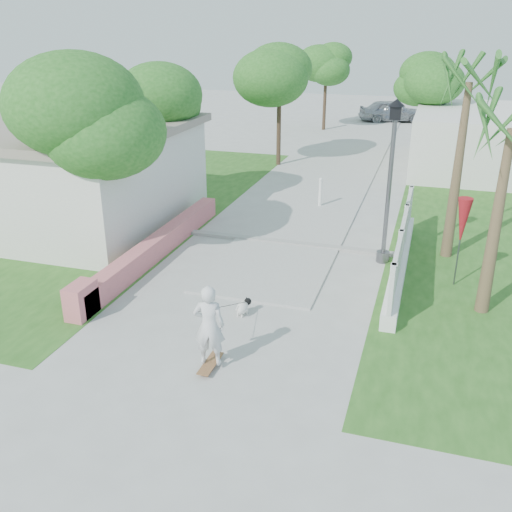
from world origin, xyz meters
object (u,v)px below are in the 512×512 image
at_px(street_lamp, 390,177).
at_px(parked_car, 391,111).
at_px(skateboarder, 216,316).
at_px(bollard, 320,191).
at_px(patio_umbrella, 463,222).
at_px(dog, 243,307).

distance_m(street_lamp, parked_car, 24.95).
bearing_deg(parked_car, street_lamp, 164.68).
xyz_separation_m(skateboarder, parked_car, (0.76, 30.64, -0.11)).
height_order(bollard, skateboarder, skateboarder).
distance_m(patio_umbrella, dog, 5.78).
xyz_separation_m(bollard, parked_car, (0.74, 20.31, 0.14)).
relative_size(bollard, dog, 2.03).
distance_m(patio_umbrella, parked_car, 26.12).
distance_m(dog, parked_car, 28.97).
relative_size(skateboarder, dog, 5.30).
xyz_separation_m(bollard, skateboarder, (-0.02, -10.33, 0.24)).
distance_m(patio_umbrella, skateboarder, 6.74).
relative_size(patio_umbrella, skateboarder, 0.81).
distance_m(bollard, patio_umbrella, 7.25).
height_order(street_lamp, dog, street_lamp).
height_order(skateboarder, dog, skateboarder).
distance_m(street_lamp, patio_umbrella, 2.27).
bearing_deg(street_lamp, patio_umbrella, -27.76).
distance_m(bollard, dog, 8.65).
bearing_deg(parked_car, bollard, 158.08).
relative_size(street_lamp, bollard, 4.07).
height_order(patio_umbrella, dog, patio_umbrella).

